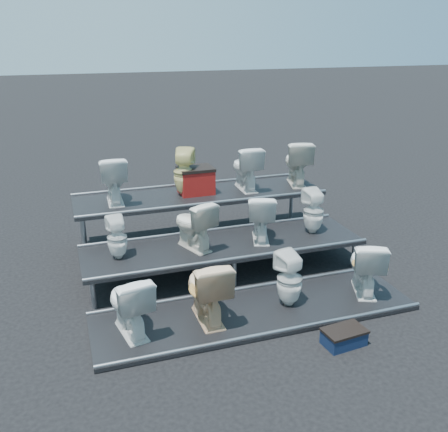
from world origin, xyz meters
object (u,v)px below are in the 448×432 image
object	(u,v)px
toilet_3	(365,265)
toilet_4	(117,238)
toilet_7	(314,211)
step_stool	(344,338)
toilet_2	(290,279)
toilet_8	(113,179)
toilet_11	(297,162)
red_crate	(196,182)
toilet_5	(193,224)
toilet_10	(246,168)
toilet_0	(129,304)
toilet_6	(261,217)
toilet_1	(207,289)
toilet_9	(184,172)

from	to	relation	value
toilet_3	toilet_4	world-z (taller)	toilet_4
toilet_7	step_stool	world-z (taller)	toilet_7
toilet_2	toilet_8	xyz separation A→B (m)	(-1.91, 2.60, 0.81)
toilet_2	toilet_11	world-z (taller)	toilet_11
toilet_4	red_crate	distance (m)	2.05
toilet_3	step_stool	distance (m)	1.35
toilet_5	toilet_10	distance (m)	1.89
toilet_8	red_crate	size ratio (longest dim) A/B	1.37
red_crate	step_stool	bearing A→B (deg)	-78.67
toilet_2	toilet_11	bearing A→B (deg)	-128.45
toilet_0	toilet_11	bearing A→B (deg)	-153.40
toilet_2	toilet_6	world-z (taller)	toilet_6
toilet_1	toilet_10	distance (m)	3.09
toilet_8	toilet_11	bearing A→B (deg)	-178.21
toilet_1	toilet_5	xyz separation A→B (m)	(0.19, 1.30, 0.35)
toilet_4	toilet_11	distance (m)	3.66
toilet_2	toilet_10	distance (m)	2.75
toilet_0	red_crate	xyz separation A→B (m)	(1.56, 2.65, 0.61)
toilet_0	toilet_2	xyz separation A→B (m)	(2.09, 0.00, -0.02)
toilet_1	toilet_3	bearing A→B (deg)	179.48
toilet_7	red_crate	bearing A→B (deg)	-42.97
toilet_7	toilet_11	size ratio (longest dim) A/B	0.88
toilet_2	toilet_11	size ratio (longest dim) A/B	0.92
toilet_11	step_stool	world-z (taller)	toilet_11
toilet_11	toilet_3	bearing A→B (deg)	100.18
toilet_10	toilet_11	bearing A→B (deg)	-178.31
toilet_0	toilet_9	xyz separation A→B (m)	(1.35, 2.60, 0.81)
toilet_5	toilet_10	xyz separation A→B (m)	(1.30, 1.30, 0.42)
toilet_0	step_stool	bearing A→B (deg)	147.23
toilet_10	toilet_2	bearing A→B (deg)	83.76
toilet_10	toilet_11	size ratio (longest dim) A/B	0.96
toilet_6	toilet_7	distance (m)	0.90
toilet_1	toilet_3	size ratio (longest dim) A/B	1.08
red_crate	toilet_9	bearing A→B (deg)	-168.11
toilet_4	toilet_11	xyz separation A→B (m)	(3.39, 1.30, 0.49)
toilet_7	toilet_6	bearing A→B (deg)	-1.82
toilet_1	toilet_0	bearing A→B (deg)	-0.52
toilet_2	toilet_3	xyz separation A→B (m)	(1.14, 0.00, 0.02)
red_crate	step_stool	distance (m)	3.82
toilet_9	toilet_5	bearing A→B (deg)	103.92
toilet_6	toilet_11	distance (m)	1.84
toilet_5	toilet_3	bearing A→B (deg)	127.77
toilet_2	toilet_6	xyz separation A→B (m)	(0.12, 1.30, 0.40)
toilet_11	toilet_5	bearing A→B (deg)	44.24
red_crate	toilet_6	bearing A→B (deg)	-65.46
toilet_6	toilet_8	xyz separation A→B (m)	(-2.02, 1.30, 0.42)
toilet_4	toilet_7	xyz separation A→B (m)	(3.06, 0.00, 0.05)
toilet_1	toilet_9	distance (m)	2.74
toilet_5	toilet_11	xyz separation A→B (m)	(2.28, 1.30, 0.43)
toilet_9	red_crate	distance (m)	0.29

